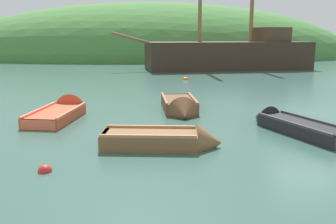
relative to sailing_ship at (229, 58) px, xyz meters
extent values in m
plane|color=#33564C|center=(-0.88, -16.91, -0.83)|extent=(120.00, 120.00, 0.00)
ellipsoid|color=#477F3D|center=(-5.71, 15.11, -0.83)|extent=(47.58, 19.42, 12.50)
cube|color=#38281E|center=(-0.14, -0.02, -0.17)|extent=(12.93, 5.47, 2.91)
cube|color=#997A51|center=(-0.14, -0.02, 1.24)|extent=(12.39, 5.09, 0.10)
cylinder|color=olive|center=(-7.57, -0.83, 1.59)|extent=(2.95, 0.52, 0.97)
cube|color=#4C3828|center=(3.35, 0.37, 1.84)|extent=(2.50, 3.12, 1.10)
cube|color=#C64C2D|center=(-9.58, -17.52, -0.73)|extent=(1.59, 2.75, 0.42)
cone|color=#C64C2D|center=(-9.30, -15.93, -0.73)|extent=(1.20, 0.83, 1.11)
cube|color=#FF6E48|center=(-9.79, -18.75, -0.67)|extent=(1.05, 0.30, 0.30)
cube|color=#FF6E48|center=(-9.50, -17.08, -0.58)|extent=(1.09, 0.36, 0.05)
cube|color=#FF6E48|center=(-9.65, -17.97, -0.58)|extent=(1.09, 0.36, 0.05)
cube|color=#FF6E48|center=(-9.04, -17.62, -0.49)|extent=(0.51, 2.51, 0.07)
cube|color=#FF6E48|center=(-10.11, -17.43, -0.49)|extent=(0.51, 2.51, 0.07)
cube|color=brown|center=(-5.47, -16.03, -0.69)|extent=(1.17, 2.43, 0.52)
cone|color=brown|center=(-5.44, -17.54, -0.69)|extent=(1.08, 0.64, 1.07)
cube|color=#8E6242|center=(-5.50, -14.87, -0.61)|extent=(1.01, 0.14, 0.36)
cube|color=#8E6242|center=(-5.47, -16.45, -0.49)|extent=(1.04, 0.20, 0.05)
cube|color=#8E6242|center=(-5.48, -15.61, -0.49)|extent=(1.04, 0.20, 0.05)
cube|color=#8E6242|center=(-5.99, -16.04, -0.40)|extent=(0.13, 2.36, 0.07)
cube|color=#8E6242|center=(-4.95, -16.02, -0.40)|extent=(0.13, 2.36, 0.07)
cube|color=black|center=(-2.38, -19.76, -0.72)|extent=(1.87, 2.99, 0.45)
cone|color=black|center=(-3.00, -18.11, -0.72)|extent=(1.07, 0.97, 0.88)
cube|color=#3B3B3B|center=(-2.55, -19.30, -0.56)|extent=(0.86, 0.47, 0.05)
cube|color=#3B3B3B|center=(-2.20, -20.23, -0.56)|extent=(0.86, 0.47, 0.05)
cube|color=#3B3B3B|center=(-1.98, -19.61, -0.47)|extent=(1.06, 2.63, 0.07)
cube|color=#3B3B3B|center=(-2.77, -19.91, -0.47)|extent=(1.06, 2.63, 0.07)
cube|color=brown|center=(-6.62, -20.62, -0.71)|extent=(2.42, 1.25, 0.48)
cone|color=brown|center=(-5.17, -20.78, -0.71)|extent=(0.70, 1.02, 0.96)
cube|color=#AE7B4F|center=(-7.73, -20.50, -0.63)|extent=(0.22, 0.91, 0.34)
cube|color=#AE7B4F|center=(-6.22, -20.66, -0.53)|extent=(0.28, 0.94, 0.05)
cube|color=#AE7B4F|center=(-7.03, -20.58, -0.53)|extent=(0.28, 0.94, 0.05)
cube|color=#AE7B4F|center=(-6.67, -21.08, -0.44)|extent=(2.27, 0.32, 0.07)
cube|color=#AE7B4F|center=(-6.57, -20.16, -0.44)|extent=(2.27, 0.32, 0.07)
sphere|color=orange|center=(-4.20, -6.98, -0.83)|extent=(0.36, 0.36, 0.36)
sphere|color=red|center=(-8.77, -22.19, -0.83)|extent=(0.29, 0.29, 0.29)
camera|label=1|loc=(-6.77, -29.57, 1.90)|focal=40.44mm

